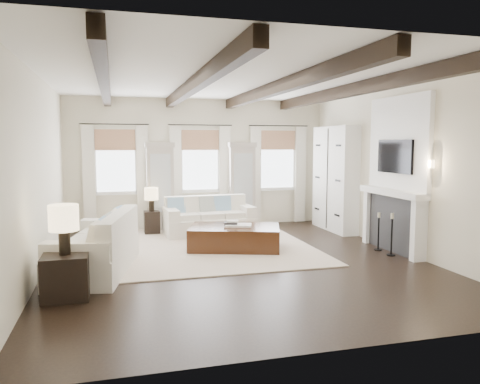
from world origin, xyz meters
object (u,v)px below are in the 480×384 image
object	(u,v)px
sofa_left	(100,248)
side_table_front	(66,276)
side_table_back	(152,222)
sofa_back	(209,219)
ottoman	(235,238)

from	to	relation	value
sofa_left	side_table_front	size ratio (longest dim) A/B	4.03
side_table_back	side_table_front	bearing A→B (deg)	-109.05
sofa_back	sofa_left	world-z (taller)	sofa_left
sofa_left	ottoman	size ratio (longest dim) A/B	1.39
ottoman	side_table_front	xyz separation A→B (m)	(-2.96, -2.26, 0.07)
sofa_back	side_table_front	xyz separation A→B (m)	(-2.76, -3.94, -0.05)
sofa_back	side_table_back	world-z (taller)	sofa_back
sofa_left	side_table_front	world-z (taller)	sofa_left
side_table_back	sofa_back	bearing A→B (deg)	-16.01
side_table_back	ottoman	bearing A→B (deg)	-54.21
ottoman	sofa_left	bearing A→B (deg)	-139.54
sofa_back	side_table_front	distance (m)	4.81
sofa_back	side_table_front	world-z (taller)	sofa_back
sofa_back	sofa_left	size ratio (longest dim) A/B	0.86
ottoman	side_table_back	world-z (taller)	side_table_back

